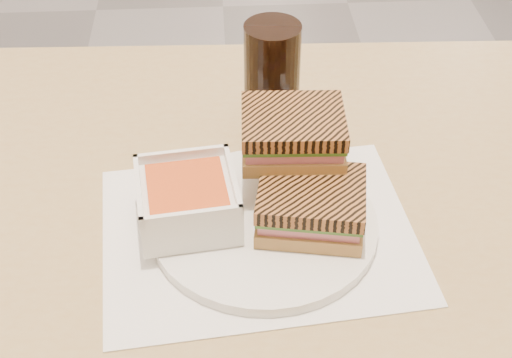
{
  "coord_description": "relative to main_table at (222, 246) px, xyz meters",
  "views": [
    {
      "loc": [
        -0.03,
        -2.63,
        1.36
      ],
      "look_at": [
        0.01,
        -2.0,
        0.82
      ],
      "focal_mm": 50.84,
      "sensor_mm": 36.0,
      "label": 1
    }
  ],
  "objects": [
    {
      "name": "cola_glass",
      "position": [
        0.08,
        0.12,
        0.19
      ],
      "size": [
        0.08,
        0.08,
        0.16
      ],
      "color": "black",
      "rests_on": "main_table"
    },
    {
      "name": "panini_lower",
      "position": [
        0.11,
        -0.09,
        0.16
      ],
      "size": [
        0.14,
        0.12,
        0.05
      ],
      "color": "#B58F48",
      "rests_on": "plate"
    },
    {
      "name": "main_table",
      "position": [
        0.0,
        0.0,
        0.0
      ],
      "size": [
        1.22,
        0.74,
        0.75
      ],
      "color": "tan",
      "rests_on": "ground"
    },
    {
      "name": "panini_upper",
      "position": [
        0.09,
        -0.02,
        0.21
      ],
      "size": [
        0.12,
        0.11,
        0.05
      ],
      "color": "#B58F48",
      "rests_on": "panini_lower"
    },
    {
      "name": "soup_bowl",
      "position": [
        -0.04,
        -0.08,
        0.16
      ],
      "size": [
        0.13,
        0.13,
        0.06
      ],
      "color": "white",
      "rests_on": "plate"
    },
    {
      "name": "plate",
      "position": [
        0.05,
        -0.09,
        0.12
      ],
      "size": [
        0.27,
        0.27,
        0.01
      ],
      "color": "white",
      "rests_on": "tray_liner"
    },
    {
      "name": "tray_liner",
      "position": [
        0.04,
        -0.09,
        0.11
      ],
      "size": [
        0.39,
        0.32,
        0.0
      ],
      "color": "white",
      "rests_on": "main_table"
    }
  ]
}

